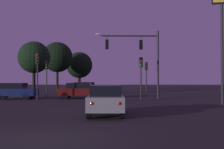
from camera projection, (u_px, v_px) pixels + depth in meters
ground_plane at (101, 95)px, 32.79m from camera, size 168.00×168.00×0.00m
traffic_signal_mast_arm at (140, 52)px, 26.85m from camera, size 6.07×0.60×6.51m
traffic_light_corner_left at (141, 69)px, 25.73m from camera, size 0.37×0.39×3.86m
traffic_light_corner_right at (146, 72)px, 32.90m from camera, size 0.35×0.38×3.89m
traffic_light_median at (47, 71)px, 30.32m from camera, size 0.32×0.36×3.86m
traffic_light_far_side at (37, 67)px, 24.25m from camera, size 0.33×0.37×4.06m
car_nearside_lane at (106, 99)px, 14.23m from camera, size 1.88×4.14×1.52m
car_crossing_left at (80, 90)px, 27.29m from camera, size 4.25×1.94×1.52m
car_crossing_right at (15, 91)px, 26.38m from camera, size 4.05×1.83×1.52m
car_far_lane at (83, 88)px, 37.02m from camera, size 4.10×4.27×1.52m
store_sign_illuminated at (222, 22)px, 20.67m from camera, size 1.42×0.52×8.40m
tree_behind_sign at (57, 57)px, 43.86m from camera, size 4.71×4.71×7.73m
tree_left_far at (79, 65)px, 49.62m from camera, size 4.58×4.58×6.74m
tree_center_horizon at (34, 57)px, 32.82m from camera, size 3.71×3.71×6.31m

